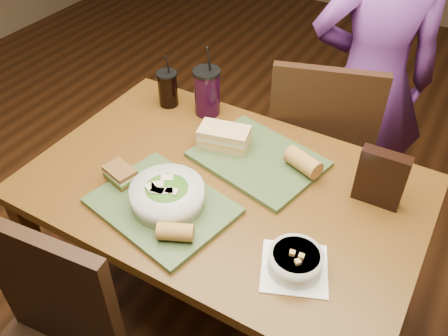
{
  "coord_description": "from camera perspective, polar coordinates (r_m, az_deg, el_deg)",
  "views": [
    {
      "loc": [
        0.59,
        -1.01,
        1.83
      ],
      "look_at": [
        0.0,
        0.0,
        0.82
      ],
      "focal_mm": 38.0,
      "sensor_mm": 36.0,
      "label": 1
    }
  ],
  "objects": [
    {
      "name": "dining_table",
      "position": [
        1.65,
        -0.0,
        -4.22
      ],
      "size": [
        1.3,
        0.85,
        0.75
      ],
      "color": "#563511",
      "rests_on": "ground"
    },
    {
      "name": "sandwich_near",
      "position": [
        1.59,
        -12.37,
        -0.73
      ],
      "size": [
        0.12,
        0.1,
        0.05
      ],
      "color": "#593819",
      "rests_on": "tray_near"
    },
    {
      "name": "ground",
      "position": [
        2.17,
        -0.0,
        -16.64
      ],
      "size": [
        6.0,
        6.0,
        0.0
      ],
      "primitive_type": "plane",
      "color": "#381C0B",
      "rests_on": "ground"
    },
    {
      "name": "baguette_far",
      "position": [
        1.61,
        9.51,
        0.7
      ],
      "size": [
        0.14,
        0.1,
        0.06
      ],
      "primitive_type": "cylinder",
      "rotation": [
        0.0,
        1.57,
        -0.36
      ],
      "color": "#AD7533",
      "rests_on": "tray_far"
    },
    {
      "name": "diner",
      "position": [
        2.18,
        17.2,
        9.8
      ],
      "size": [
        0.66,
        0.56,
        1.53
      ],
      "primitive_type": "imported",
      "rotation": [
        0.0,
        0.0,
        3.56
      ],
      "color": "#632C7B",
      "rests_on": "ground"
    },
    {
      "name": "chip_bag",
      "position": [
        1.54,
        18.36,
        -1.19
      ],
      "size": [
        0.15,
        0.05,
        0.19
      ],
      "primitive_type": "cube",
      "rotation": [
        0.0,
        0.0,
        0.03
      ],
      "color": "black",
      "rests_on": "dining_table"
    },
    {
      "name": "cup_berry",
      "position": [
        1.87,
        -2.04,
        9.16
      ],
      "size": [
        0.11,
        0.11,
        0.29
      ],
      "color": "black",
      "rests_on": "dining_table"
    },
    {
      "name": "chair_far",
      "position": [
        2.11,
        12.13,
        2.31
      ],
      "size": [
        0.53,
        0.54,
        0.98
      ],
      "color": "black",
      "rests_on": "ground"
    },
    {
      "name": "baguette_near",
      "position": [
        1.38,
        -5.87,
        -7.66
      ],
      "size": [
        0.12,
        0.09,
        0.05
      ],
      "primitive_type": "cylinder",
      "rotation": [
        0.0,
        1.57,
        0.44
      ],
      "color": "#AD7533",
      "rests_on": "tray_near"
    },
    {
      "name": "tray_far",
      "position": [
        1.67,
        4.11,
        1.05
      ],
      "size": [
        0.48,
        0.41,
        0.02
      ],
      "primitive_type": "cube",
      "rotation": [
        0.0,
        0.0,
        -0.23
      ],
      "color": "#384B27",
      "rests_on": "dining_table"
    },
    {
      "name": "tray_near",
      "position": [
        1.51,
        -7.44,
        -4.53
      ],
      "size": [
        0.48,
        0.4,
        0.02
      ],
      "primitive_type": "cube",
      "rotation": [
        0.0,
        0.0,
        -0.21
      ],
      "color": "#384B27",
      "rests_on": "dining_table"
    },
    {
      "name": "cup_cola",
      "position": [
        1.94,
        -6.77,
        9.47
      ],
      "size": [
        0.08,
        0.08,
        0.23
      ],
      "color": "black",
      "rests_on": "dining_table"
    },
    {
      "name": "soup_bowl",
      "position": [
        1.34,
        8.59,
        -11.0
      ],
      "size": [
        0.24,
        0.24,
        0.07
      ],
      "color": "white",
      "rests_on": "dining_table"
    },
    {
      "name": "salad_bowl",
      "position": [
        1.48,
        -6.84,
        -3.18
      ],
      "size": [
        0.23,
        0.23,
        0.08
      ],
      "color": "silver",
      "rests_on": "tray_near"
    },
    {
      "name": "sandwich_far",
      "position": [
        1.7,
        0.02,
        3.78
      ],
      "size": [
        0.2,
        0.13,
        0.07
      ],
      "color": "tan",
      "rests_on": "tray_far"
    }
  ]
}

